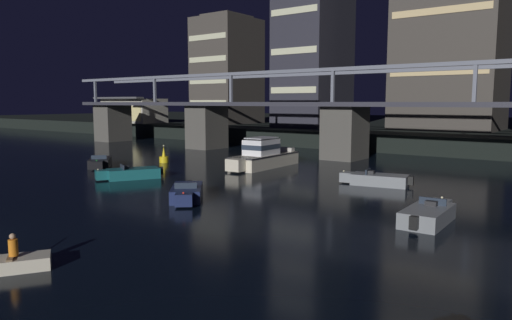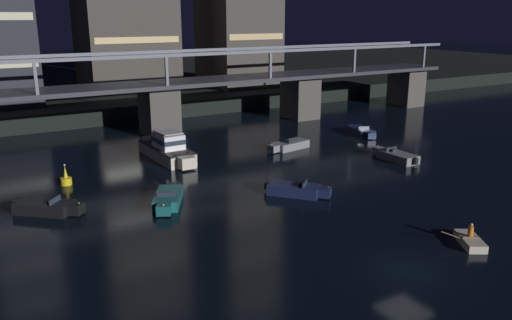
{
  "view_description": "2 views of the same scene",
  "coord_description": "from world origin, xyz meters",
  "px_view_note": "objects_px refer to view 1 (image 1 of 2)",
  "views": [
    {
      "loc": [
        22.45,
        -7.47,
        5.98
      ],
      "look_at": [
        0.74,
        21.47,
        1.56
      ],
      "focal_mm": 33.34,
      "sensor_mm": 36.0,
      "label": 1
    },
    {
      "loc": [
        -19.88,
        -17.53,
        13.39
      ],
      "look_at": [
        0.13,
        16.43,
        2.19
      ],
      "focal_mm": 35.98,
      "sensor_mm": 36.0,
      "label": 2
    }
  ],
  "objects_px": {
    "speedboat_far_center": "(377,179)",
    "cabin_cruiser_near_left": "(263,156)",
    "tower_west_tall": "(314,34)",
    "channel_buoy": "(164,158)",
    "river_bridge": "(345,121)",
    "tower_west_low": "(227,71)",
    "speedboat_near_right": "(100,162)",
    "waterfront_pavilion": "(134,110)",
    "speedboat_near_center": "(187,193)",
    "speedboat_mid_center": "(131,173)",
    "dinghy_with_paddler": "(11,263)",
    "speedboat_mid_right": "(429,215)"
  },
  "relations": [
    {
      "from": "tower_west_tall",
      "to": "speedboat_near_center",
      "type": "relative_size",
      "value": 6.19
    },
    {
      "from": "speedboat_mid_right",
      "to": "speedboat_far_center",
      "type": "distance_m",
      "value": 10.81
    },
    {
      "from": "speedboat_far_center",
      "to": "waterfront_pavilion",
      "type": "bearing_deg",
      "value": 156.76
    },
    {
      "from": "cabin_cruiser_near_left",
      "to": "speedboat_far_center",
      "type": "height_order",
      "value": "cabin_cruiser_near_left"
    },
    {
      "from": "cabin_cruiser_near_left",
      "to": "waterfront_pavilion",
      "type": "bearing_deg",
      "value": 154.2
    },
    {
      "from": "tower_west_low",
      "to": "speedboat_near_right",
      "type": "bearing_deg",
      "value": -65.65
    },
    {
      "from": "tower_west_tall",
      "to": "channel_buoy",
      "type": "distance_m",
      "value": 35.24
    },
    {
      "from": "channel_buoy",
      "to": "dinghy_with_paddler",
      "type": "height_order",
      "value": "channel_buoy"
    },
    {
      "from": "tower_west_low",
      "to": "dinghy_with_paddler",
      "type": "relative_size",
      "value": 6.79
    },
    {
      "from": "speedboat_mid_center",
      "to": "speedboat_mid_right",
      "type": "height_order",
      "value": "same"
    },
    {
      "from": "cabin_cruiser_near_left",
      "to": "speedboat_mid_center",
      "type": "xyz_separation_m",
      "value": [
        -4.46,
        -11.56,
        -0.64
      ]
    },
    {
      "from": "tower_west_low",
      "to": "speedboat_far_center",
      "type": "distance_m",
      "value": 55.0
    },
    {
      "from": "river_bridge",
      "to": "tower_west_low",
      "type": "relative_size",
      "value": 4.47
    },
    {
      "from": "speedboat_mid_right",
      "to": "speedboat_far_center",
      "type": "bearing_deg",
      "value": 126.2
    },
    {
      "from": "speedboat_near_center",
      "to": "speedboat_mid_right",
      "type": "xyz_separation_m",
      "value": [
        13.72,
        3.19,
        0.0
      ]
    },
    {
      "from": "speedboat_near_center",
      "to": "speedboat_far_center",
      "type": "height_order",
      "value": "same"
    },
    {
      "from": "waterfront_pavilion",
      "to": "dinghy_with_paddler",
      "type": "relative_size",
      "value": 4.44
    },
    {
      "from": "river_bridge",
      "to": "tower_west_tall",
      "type": "height_order",
      "value": "tower_west_tall"
    },
    {
      "from": "tower_west_tall",
      "to": "dinghy_with_paddler",
      "type": "relative_size",
      "value": 10.07
    },
    {
      "from": "speedboat_near_center",
      "to": "speedboat_mid_right",
      "type": "bearing_deg",
      "value": 13.1
    },
    {
      "from": "channel_buoy",
      "to": "speedboat_near_right",
      "type": "bearing_deg",
      "value": -112.22
    },
    {
      "from": "waterfront_pavilion",
      "to": "speedboat_far_center",
      "type": "distance_m",
      "value": 63.5
    },
    {
      "from": "channel_buoy",
      "to": "speedboat_mid_right",
      "type": "bearing_deg",
      "value": -16.35
    },
    {
      "from": "speedboat_far_center",
      "to": "cabin_cruiser_near_left",
      "type": "bearing_deg",
      "value": 167.35
    },
    {
      "from": "tower_west_tall",
      "to": "speedboat_near_center",
      "type": "xyz_separation_m",
      "value": [
        16.17,
        -43.11,
        -15.7
      ]
    },
    {
      "from": "speedboat_near_right",
      "to": "tower_west_low",
      "type": "bearing_deg",
      "value": 114.35
    },
    {
      "from": "speedboat_mid_right",
      "to": "tower_west_low",
      "type": "bearing_deg",
      "value": 139.22
    },
    {
      "from": "waterfront_pavilion",
      "to": "speedboat_near_right",
      "type": "height_order",
      "value": "waterfront_pavilion"
    },
    {
      "from": "speedboat_far_center",
      "to": "dinghy_with_paddler",
      "type": "xyz_separation_m",
      "value": [
        -3.41,
        -24.56,
        -0.14
      ]
    },
    {
      "from": "tower_west_tall",
      "to": "cabin_cruiser_near_left",
      "type": "distance_m",
      "value": 34.15
    },
    {
      "from": "speedboat_near_right",
      "to": "speedboat_mid_center",
      "type": "height_order",
      "value": "same"
    },
    {
      "from": "waterfront_pavilion",
      "to": "tower_west_tall",
      "type": "bearing_deg",
      "value": 10.11
    },
    {
      "from": "cabin_cruiser_near_left",
      "to": "speedboat_far_center",
      "type": "bearing_deg",
      "value": -12.65
    },
    {
      "from": "speedboat_far_center",
      "to": "channel_buoy",
      "type": "xyz_separation_m",
      "value": [
        -22.14,
        -0.35,
        0.06
      ]
    },
    {
      "from": "waterfront_pavilion",
      "to": "speedboat_near_center",
      "type": "bearing_deg",
      "value": -35.95
    },
    {
      "from": "speedboat_near_right",
      "to": "speedboat_near_center",
      "type": "bearing_deg",
      "value": -18.68
    },
    {
      "from": "cabin_cruiser_near_left",
      "to": "speedboat_near_center",
      "type": "relative_size",
      "value": 2.03
    },
    {
      "from": "cabin_cruiser_near_left",
      "to": "speedboat_near_right",
      "type": "distance_m",
      "value": 15.19
    },
    {
      "from": "tower_west_low",
      "to": "channel_buoy",
      "type": "xyz_separation_m",
      "value": [
        20.19,
        -33.66,
        -11.06
      ]
    },
    {
      "from": "speedboat_far_center",
      "to": "channel_buoy",
      "type": "height_order",
      "value": "channel_buoy"
    },
    {
      "from": "cabin_cruiser_near_left",
      "to": "dinghy_with_paddler",
      "type": "xyz_separation_m",
      "value": [
        8.75,
        -27.29,
        -0.77
      ]
    },
    {
      "from": "tower_west_tall",
      "to": "waterfront_pavilion",
      "type": "distance_m",
      "value": 37.16
    },
    {
      "from": "tower_west_tall",
      "to": "channel_buoy",
      "type": "bearing_deg",
      "value": -87.53
    },
    {
      "from": "river_bridge",
      "to": "channel_buoy",
      "type": "relative_size",
      "value": 48.13
    },
    {
      "from": "tower_west_low",
      "to": "tower_west_tall",
      "type": "distance_m",
      "value": 19.49
    },
    {
      "from": "cabin_cruiser_near_left",
      "to": "tower_west_low",
      "type": "bearing_deg",
      "value": 134.62
    },
    {
      "from": "cabin_cruiser_near_left",
      "to": "dinghy_with_paddler",
      "type": "bearing_deg",
      "value": -72.22
    },
    {
      "from": "speedboat_mid_center",
      "to": "dinghy_with_paddler",
      "type": "relative_size",
      "value": 1.75
    },
    {
      "from": "speedboat_mid_center",
      "to": "tower_west_low",
      "type": "bearing_deg",
      "value": 121.4
    },
    {
      "from": "speedboat_mid_center",
      "to": "dinghy_with_paddler",
      "type": "distance_m",
      "value": 20.54
    }
  ]
}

